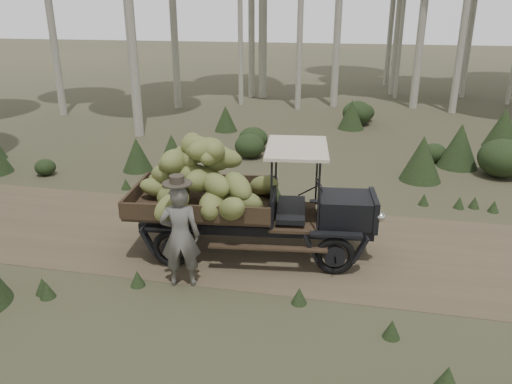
# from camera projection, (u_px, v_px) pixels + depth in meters

# --- Properties ---
(ground) EXTENTS (120.00, 120.00, 0.00)m
(ground) POSITION_uv_depth(u_px,v_px,m) (329.00, 248.00, 10.31)
(ground) COLOR #473D2B
(ground) RESTS_ON ground
(dirt_track) EXTENTS (70.00, 4.00, 0.01)m
(dirt_track) POSITION_uv_depth(u_px,v_px,m) (329.00, 248.00, 10.30)
(dirt_track) COLOR brown
(dirt_track) RESTS_ON ground
(banana_truck) EXTENTS (5.03, 2.65, 2.45)m
(banana_truck) POSITION_uv_depth(u_px,v_px,m) (224.00, 185.00, 9.67)
(banana_truck) COLOR black
(banana_truck) RESTS_ON ground
(farmer) EXTENTS (0.79, 0.62, 2.06)m
(farmer) POSITION_uv_depth(u_px,v_px,m) (180.00, 235.00, 8.64)
(farmer) COLOR #575550
(farmer) RESTS_ON ground
(undergrowth) EXTENTS (22.64, 25.28, 1.39)m
(undergrowth) POSITION_uv_depth(u_px,v_px,m) (342.00, 195.00, 11.60)
(undergrowth) COLOR #233319
(undergrowth) RESTS_ON ground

